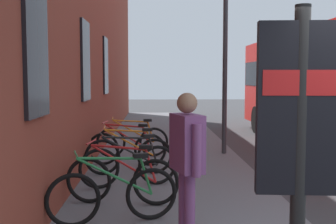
{
  "coord_description": "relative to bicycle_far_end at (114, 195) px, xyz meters",
  "views": [
    {
      "loc": [
        -2.94,
        2.1,
        2.07
      ],
      "look_at": [
        3.81,
        1.87,
        1.5
      ],
      "focal_mm": 44.43,
      "sensor_mm": 36.0,
      "label": 1
    }
  ],
  "objects": [
    {
      "name": "ground",
      "position": [
        3.51,
        -3.64,
        -0.51
      ],
      "size": [
        60.0,
        60.0,
        0.0
      ],
      "primitive_type": "plane",
      "color": "#38383A"
    },
    {
      "name": "sidewalk_pavement",
      "position": [
        5.51,
        -0.89,
        -0.45
      ],
      "size": [
        24.0,
        3.5,
        0.12
      ],
      "primitive_type": "cube",
      "color": "slate",
      "rests_on": "ground"
    },
    {
      "name": "city_bus",
      "position": [
        6.45,
        -5.64,
        1.41
      ],
      "size": [
        10.53,
        2.76,
        3.35
      ],
      "color": "red",
      "rests_on": "ground"
    },
    {
      "name": "transit_info_sign",
      "position": [
        -2.84,
        -1.47,
        1.21
      ],
      "size": [
        0.13,
        0.55,
        2.4
      ],
      "color": "black",
      "rests_on": "sidewalk_pavement"
    },
    {
      "name": "bicycle_nearest_sign",
      "position": [
        1.88,
        -0.09,
        0.0
      ],
      "size": [
        0.6,
        1.73,
        0.97
      ],
      "color": "black",
      "rests_on": "sidewalk_pavement"
    },
    {
      "name": "bicycle_by_door",
      "position": [
        3.68,
        0.06,
        0.0
      ],
      "size": [
        0.48,
        1.76,
        0.97
      ],
      "color": "black",
      "rests_on": "sidewalk_pavement"
    },
    {
      "name": "bicycle_far_end",
      "position": [
        0.0,
        0.0,
        0.0
      ],
      "size": [
        0.61,
        1.73,
        0.97
      ],
      "color": "black",
      "rests_on": "sidewalk_pavement"
    },
    {
      "name": "bicycle_beside_lamp",
      "position": [
        0.84,
        -0.05,
        0.0
      ],
      "size": [
        0.48,
        1.76,
        0.97
      ],
      "color": "black",
      "rests_on": "sidewalk_pavement"
    },
    {
      "name": "bicycle_under_window",
      "position": [
        2.83,
        -0.04,
        0.0
      ],
      "size": [
        0.48,
        1.77,
        0.97
      ],
      "color": "black",
      "rests_on": "sidewalk_pavement"
    },
    {
      "name": "street_lamp",
      "position": [
        5.09,
        -2.34,
        2.5
      ],
      "size": [
        0.28,
        0.28,
        4.83
      ],
      "color": "#333338",
      "rests_on": "sidewalk_pavement"
    },
    {
      "name": "pedestrian_near_bus",
      "position": [
        -0.72,
        -0.91,
        0.69
      ],
      "size": [
        0.65,
        0.39,
        1.78
      ],
      "color": "#723F72",
      "rests_on": "sidewalk_pavement"
    },
    {
      "name": "bicycle_mid_rack",
      "position": [
        4.67,
        -0.01,
        0.0
      ],
      "size": [
        0.48,
        1.77,
        0.97
      ],
      "color": "black",
      "rests_on": "sidewalk_pavement"
    }
  ]
}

